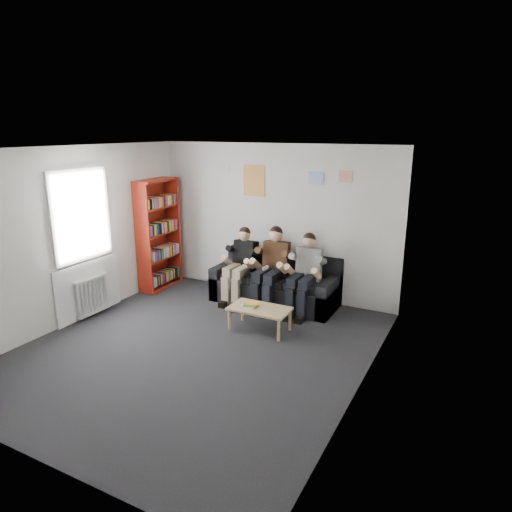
{
  "coord_description": "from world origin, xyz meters",
  "views": [
    {
      "loc": [
        3.36,
        -4.71,
        2.94
      ],
      "look_at": [
        0.25,
        1.3,
        1.04
      ],
      "focal_mm": 32.0,
      "sensor_mm": 36.0,
      "label": 1
    }
  ],
  "objects_px": {
    "person_left": "(240,265)",
    "person_middle": "(271,269)",
    "coffee_table": "(260,310)",
    "person_right": "(304,275)",
    "bookshelf": "(159,234)",
    "sofa": "(276,286)"
  },
  "relations": [
    {
      "from": "bookshelf",
      "to": "person_middle",
      "type": "bearing_deg",
      "value": -3.86
    },
    {
      "from": "bookshelf",
      "to": "person_left",
      "type": "xyz_separation_m",
      "value": [
        1.7,
        0.07,
        -0.38
      ]
    },
    {
      "from": "coffee_table",
      "to": "person_middle",
      "type": "height_order",
      "value": "person_middle"
    },
    {
      "from": "person_middle",
      "to": "coffee_table",
      "type": "bearing_deg",
      "value": -83.96
    },
    {
      "from": "person_middle",
      "to": "bookshelf",
      "type": "bearing_deg",
      "value": 171.67
    },
    {
      "from": "coffee_table",
      "to": "person_middle",
      "type": "distance_m",
      "value": 1.05
    },
    {
      "from": "coffee_table",
      "to": "person_left",
      "type": "height_order",
      "value": "person_left"
    },
    {
      "from": "coffee_table",
      "to": "person_left",
      "type": "xyz_separation_m",
      "value": [
        -0.87,
        0.95,
        0.33
      ]
    },
    {
      "from": "sofa",
      "to": "coffee_table",
      "type": "height_order",
      "value": "sofa"
    },
    {
      "from": "person_middle",
      "to": "person_right",
      "type": "relative_size",
      "value": 1.04
    },
    {
      "from": "sofa",
      "to": "person_right",
      "type": "xyz_separation_m",
      "value": [
        0.6,
        -0.2,
        0.35
      ]
    },
    {
      "from": "person_left",
      "to": "person_middle",
      "type": "bearing_deg",
      "value": 0.97
    },
    {
      "from": "person_left",
      "to": "person_right",
      "type": "relative_size",
      "value": 0.98
    },
    {
      "from": "coffee_table",
      "to": "person_middle",
      "type": "relative_size",
      "value": 0.66
    },
    {
      "from": "person_left",
      "to": "person_middle",
      "type": "relative_size",
      "value": 0.95
    },
    {
      "from": "sofa",
      "to": "person_left",
      "type": "height_order",
      "value": "person_left"
    },
    {
      "from": "bookshelf",
      "to": "person_right",
      "type": "xyz_separation_m",
      "value": [
        2.89,
        0.06,
        -0.38
      ]
    },
    {
      "from": "bookshelf",
      "to": "person_left",
      "type": "bearing_deg",
      "value": -3.17
    },
    {
      "from": "person_left",
      "to": "coffee_table",
      "type": "bearing_deg",
      "value": -46.25
    },
    {
      "from": "bookshelf",
      "to": "coffee_table",
      "type": "distance_m",
      "value": 2.8
    },
    {
      "from": "person_left",
      "to": "person_right",
      "type": "xyz_separation_m",
      "value": [
        1.2,
        -0.0,
        0.01
      ]
    },
    {
      "from": "coffee_table",
      "to": "person_right",
      "type": "relative_size",
      "value": 0.69
    }
  ]
}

